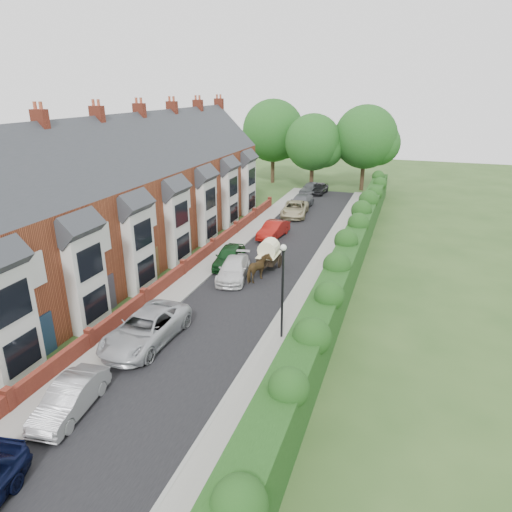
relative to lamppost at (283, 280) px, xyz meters
The scene contains 24 objects.
ground 6.20m from the lamppost, 130.36° to the right, with size 140.00×140.00×0.00m, color #2D4C1E.
road 8.66m from the lamppost, 119.12° to the left, with size 6.00×58.00×0.02m, color black.
pavement_hedge_side 7.71m from the lamppost, 88.36° to the left, with size 2.20×58.00×0.12m, color gray.
pavement_house_side 10.93m from the lamppost, 137.91° to the left, with size 1.70×58.00×0.12m, color gray.
kerb_hedge_side 7.76m from the lamppost, 96.92° to the left, with size 0.18×58.00×0.13m, color #959691.
kerb_house_side 10.38m from the lamppost, 134.79° to the left, with size 0.18×58.00×0.13m, color #959691.
hedge 7.47m from the lamppost, 74.05° to the left, with size 2.10×58.00×2.85m.
terrace_row 15.52m from the lamppost, 157.25° to the left, with size 9.05×40.50×11.50m.
garden_wall_row 10.98m from the lamppost, 145.56° to the left, with size 0.35×40.35×1.10m.
lamppost is the anchor object (origin of this frame).
tree_far_left 36.66m from the lamppost, 99.53° to the left, with size 7.14×6.80×9.29m.
tree_far_right 38.20m from the lamppost, 90.02° to the left, with size 7.98×7.60×10.31m.
tree_far_back 41.01m from the lamppost, 107.06° to the left, with size 8.40×8.00×10.82m.
car_silver_a 10.73m from the lamppost, 127.99° to the right, with size 1.40×4.00×1.32m, color #9B9A9F.
car_silver_b 7.35m from the lamppost, 157.89° to the right, with size 2.62×5.68×1.58m, color #B1B3B9.
car_white 8.84m from the lamppost, 128.53° to the left, with size 1.86×4.59×1.33m, color silver.
car_green 11.02m from the lamppost, 126.66° to the left, with size 1.72×4.28×1.46m, color #113816.
car_red 17.09m from the lamppost, 108.32° to the left, with size 1.47×4.22×1.39m, color maroon.
car_beige 24.13m from the lamppost, 102.76° to the left, with size 2.37×5.13×1.43m, color tan.
car_grey 27.34m from the lamppost, 101.54° to the left, with size 1.98×4.87×1.41m, color #56585D.
car_black 34.63m from the lamppost, 98.33° to the left, with size 1.56×3.87×1.32m, color black.
horse 7.92m from the lamppost, 117.60° to the left, with size 0.94×2.07×1.75m, color #4F391D.
horse_cart 9.79m from the lamppost, 111.39° to the left, with size 1.40×3.10×2.23m.
car_extra_far 34.61m from the lamppost, 100.09° to the left, with size 1.63×4.06×1.38m, color slate.
Camera 1 is at (8.86, -15.98, 12.28)m, focal length 32.00 mm.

